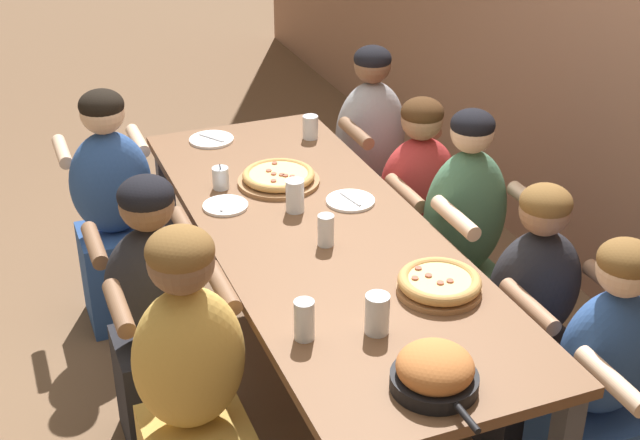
% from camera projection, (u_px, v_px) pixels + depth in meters
% --- Properties ---
extents(ground_plane, '(18.00, 18.00, 0.00)m').
position_uv_depth(ground_plane, '(320.00, 397.00, 3.74)').
color(ground_plane, brown).
rests_on(ground_plane, ground).
extents(dining_table, '(2.32, 0.84, 0.80)m').
position_uv_depth(dining_table, '(320.00, 251.00, 3.40)').
color(dining_table, brown).
rests_on(dining_table, ground).
extents(pizza_board_main, '(0.29, 0.29, 0.06)m').
position_uv_depth(pizza_board_main, '(439.00, 284.00, 2.98)').
color(pizza_board_main, '#996B42').
rests_on(pizza_board_main, dining_table).
extents(pizza_board_second, '(0.34, 0.34, 0.05)m').
position_uv_depth(pizza_board_second, '(279.00, 177.00, 3.72)').
color(pizza_board_second, '#996B42').
rests_on(pizza_board_second, dining_table).
extents(skillet_bowl, '(0.37, 0.26, 0.14)m').
position_uv_depth(skillet_bowl, '(435.00, 372.00, 2.52)').
color(skillet_bowl, black).
rests_on(skillet_bowl, dining_table).
extents(empty_plate_a, '(0.21, 0.21, 0.02)m').
position_uv_depth(empty_plate_a, '(211.00, 139.00, 4.14)').
color(empty_plate_a, white).
rests_on(empty_plate_a, dining_table).
extents(empty_plate_b, '(0.18, 0.18, 0.02)m').
position_uv_depth(empty_plate_b, '(225.00, 206.00, 3.54)').
color(empty_plate_b, white).
rests_on(empty_plate_b, dining_table).
extents(empty_plate_c, '(0.20, 0.20, 0.02)m').
position_uv_depth(empty_plate_c, '(350.00, 201.00, 3.58)').
color(empty_plate_c, white).
rests_on(empty_plate_c, dining_table).
extents(cocktail_glass_blue, '(0.07, 0.07, 0.12)m').
position_uv_depth(cocktail_glass_blue, '(221.00, 179.00, 3.68)').
color(cocktail_glass_blue, silver).
rests_on(cocktail_glass_blue, dining_table).
extents(drinking_glass_a, '(0.07, 0.07, 0.13)m').
position_uv_depth(drinking_glass_a, '(295.00, 197.00, 3.49)').
color(drinking_glass_a, silver).
rests_on(drinking_glass_a, dining_table).
extents(drinking_glass_b, '(0.08, 0.08, 0.13)m').
position_uv_depth(drinking_glass_b, '(377.00, 316.00, 2.76)').
color(drinking_glass_b, silver).
rests_on(drinking_glass_b, dining_table).
extents(drinking_glass_c, '(0.06, 0.06, 0.13)m').
position_uv_depth(drinking_glass_c, '(304.00, 322.00, 2.73)').
color(drinking_glass_c, silver).
rests_on(drinking_glass_c, dining_table).
extents(drinking_glass_d, '(0.06, 0.06, 0.12)m').
position_uv_depth(drinking_glass_d, '(326.00, 232.00, 3.25)').
color(drinking_glass_d, silver).
rests_on(drinking_glass_d, dining_table).
extents(drinking_glass_e, '(0.07, 0.07, 0.11)m').
position_uv_depth(drinking_glass_e, '(310.00, 128.00, 4.14)').
color(drinking_glass_e, silver).
rests_on(drinking_glass_e, dining_table).
extents(diner_far_left, '(0.51, 0.40, 1.18)m').
position_uv_depth(diner_far_left, '(370.00, 172.00, 4.46)').
color(diner_far_left, '#99999E').
rests_on(diner_far_left, ground).
extents(diner_far_midleft, '(0.51, 0.40, 1.10)m').
position_uv_depth(diner_far_midleft, '(416.00, 223.00, 4.05)').
color(diner_far_midleft, '#B22D2D').
rests_on(diner_far_midleft, ground).
extents(diner_far_midright, '(0.51, 0.40, 1.10)m').
position_uv_depth(diner_far_midright, '(529.00, 332.00, 3.30)').
color(diner_far_midright, '#232328').
rests_on(diner_far_midright, ground).
extents(diner_near_left, '(0.51, 0.40, 1.14)m').
position_uv_depth(diner_near_left, '(115.00, 220.00, 4.03)').
color(diner_near_left, '#2D5193').
rests_on(diner_near_left, ground).
extents(diner_near_midright, '(0.51, 0.40, 1.19)m').
position_uv_depth(diner_near_midright, '(193.00, 401.00, 2.87)').
color(diner_near_midright, gold).
rests_on(diner_near_midright, ground).
extents(diner_near_center, '(0.51, 0.40, 1.13)m').
position_uv_depth(diner_near_center, '(159.00, 326.00, 3.30)').
color(diner_near_center, '#232328').
rests_on(diner_near_center, ground).
extents(diner_far_center, '(0.51, 0.40, 1.19)m').
position_uv_depth(diner_far_center, '(462.00, 258.00, 3.70)').
color(diner_far_center, '#477556').
rests_on(diner_far_center, ground).
extents(diner_far_right, '(0.51, 0.40, 1.10)m').
position_uv_depth(diner_far_right, '(602.00, 401.00, 2.95)').
color(diner_far_right, '#2D5193').
rests_on(diner_far_right, ground).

